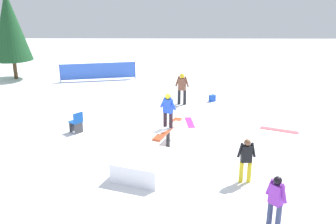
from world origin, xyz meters
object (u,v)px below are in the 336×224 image
(pine_tree_near, at_px, (9,26))
(bystander_brown, at_px, (182,87))
(loose_snowboard_magenta, at_px, (190,122))
(loose_snowboard_coral, at_px, (279,130))
(backpack_on_snow, at_px, (212,98))
(rail_feature, at_px, (168,131))
(main_rider_on_rail, at_px, (168,111))
(folding_chair, at_px, (76,123))
(bystander_purple, at_px, (276,199))
(bystander_black, at_px, (246,158))

(pine_tree_near, bearing_deg, bystander_brown, -117.34)
(loose_snowboard_magenta, relative_size, pine_tree_near, 0.23)
(loose_snowboard_coral, height_order, backpack_on_snow, backpack_on_snow)
(rail_feature, xyz_separation_m, loose_snowboard_magenta, (2.64, -0.93, -0.65))
(main_rider_on_rail, height_order, folding_chair, main_rider_on_rail)
(rail_feature, bearing_deg, pine_tree_near, 62.33)
(loose_snowboard_magenta, bearing_deg, backpack_on_snow, 152.61)
(rail_feature, distance_m, loose_snowboard_coral, 4.95)
(rail_feature, relative_size, bystander_purple, 1.65)
(rail_feature, bearing_deg, backpack_on_snow, -1.14)
(bystander_black, relative_size, pine_tree_near, 0.26)
(rail_feature, bearing_deg, main_rider_on_rail, 0.00)
(rail_feature, height_order, loose_snowboard_magenta, rail_feature)
(bystander_brown, relative_size, bystander_purple, 1.13)
(bystander_brown, bearing_deg, rail_feature, 94.59)
(pine_tree_near, bearing_deg, loose_snowboard_coral, -121.92)
(pine_tree_near, bearing_deg, loose_snowboard_magenta, -126.92)
(main_rider_on_rail, distance_m, backpack_on_snow, 6.37)
(loose_snowboard_magenta, distance_m, folding_chair, 4.80)
(main_rider_on_rail, relative_size, bystander_purple, 0.97)
(main_rider_on_rail, xyz_separation_m, pine_tree_near, (10.75, 9.86, 1.92))
(loose_snowboard_magenta, height_order, pine_tree_near, pine_tree_near)
(loose_snowboard_magenta, relative_size, folding_chair, 1.44)
(folding_chair, xyz_separation_m, pine_tree_near, (9.31, 6.16, 2.91))
(bystander_brown, distance_m, pine_tree_near, 12.08)
(loose_snowboard_magenta, height_order, loose_snowboard_coral, same)
(main_rider_on_rail, distance_m, folding_chair, 4.10)
(bystander_brown, bearing_deg, main_rider_on_rail, 94.59)
(backpack_on_snow, bearing_deg, bystander_purple, -124.05)
(loose_snowboard_magenta, bearing_deg, rail_feature, -24.48)
(loose_snowboard_coral, relative_size, folding_chair, 1.75)
(backpack_on_snow, xyz_separation_m, pine_tree_near, (4.91, 12.10, 3.15))
(bystander_black, distance_m, pine_tree_near, 18.23)
(rail_feature, xyz_separation_m, bystander_purple, (-4.79, -2.64, 0.12))
(main_rider_on_rail, bearing_deg, rail_feature, 0.00)
(bystander_black, height_order, backpack_on_snow, bystander_black)
(bystander_black, xyz_separation_m, loose_snowboard_magenta, (5.18, 1.42, -0.78))
(rail_feature, xyz_separation_m, loose_snowboard_coral, (1.75, -4.58, -0.65))
(main_rider_on_rail, bearing_deg, folding_chair, 103.25)
(bystander_purple, height_order, folding_chair, bystander_purple)
(main_rider_on_rail, relative_size, backpack_on_snow, 3.96)
(loose_snowboard_coral, bearing_deg, loose_snowboard_magenta, -169.28)
(bystander_brown, bearing_deg, loose_snowboard_magenta, 107.48)
(main_rider_on_rail, distance_m, loose_snowboard_coral, 5.10)
(main_rider_on_rail, height_order, bystander_black, main_rider_on_rail)
(loose_snowboard_coral, height_order, folding_chair, folding_chair)
(main_rider_on_rail, xyz_separation_m, bystander_black, (-2.54, -2.35, -0.61))
(bystander_brown, bearing_deg, pine_tree_near, -15.75)
(main_rider_on_rail, relative_size, loose_snowboard_magenta, 1.06)
(bystander_black, relative_size, backpack_on_snow, 4.13)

